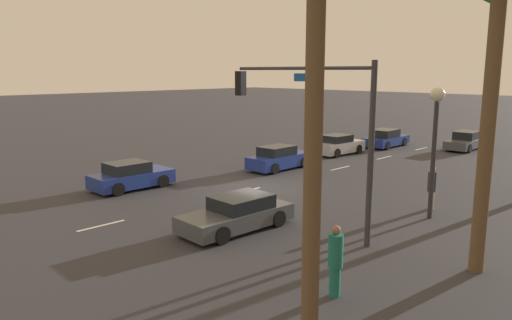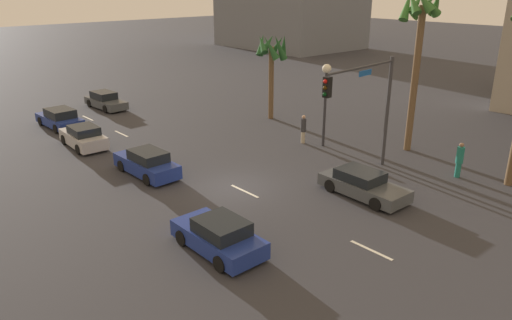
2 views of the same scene
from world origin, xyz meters
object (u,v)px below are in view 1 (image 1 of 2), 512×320
object	(u,v)px
car_2	(338,145)
car_3	(237,214)
traffic_signal	(318,117)
pedestrian_1	(432,187)
car_0	(386,139)
car_4	(466,141)
car_5	(131,176)
car_1	(279,158)
pedestrian_0	(335,259)
palm_tree_0	(500,15)
streetlamp	(435,126)

from	to	relation	value
car_2	car_3	world-z (taller)	car_2
traffic_signal	pedestrian_1	bearing A→B (deg)	164.95
car_0	car_4	bearing A→B (deg)	121.96
car_5	car_1	bearing A→B (deg)	167.59
car_1	car_4	world-z (taller)	car_1
car_0	pedestrian_0	size ratio (longest dim) A/B	2.33
car_4	car_5	size ratio (longest dim) A/B	1.12
pedestrian_1	traffic_signal	bearing A→B (deg)	-15.05
car_2	palm_tree_0	world-z (taller)	palm_tree_0
car_5	pedestrian_0	distance (m)	14.49
car_3	car_2	bearing A→B (deg)	-156.70
car_1	pedestrian_0	distance (m)	16.80
car_3	traffic_signal	world-z (taller)	traffic_signal
car_1	car_5	world-z (taller)	car_1
car_5	pedestrian_0	bearing A→B (deg)	80.05
traffic_signal	car_4	bearing A→B (deg)	-170.66
traffic_signal	palm_tree_0	bearing A→B (deg)	97.65
car_3	car_4	bearing A→B (deg)	-176.58
car_4	streetlamp	xyz separation A→B (m)	(18.62, 5.98, 3.11)
car_0	pedestrian_1	distance (m)	17.66
palm_tree_0	car_1	bearing A→B (deg)	-116.15
car_4	streetlamp	distance (m)	19.80
car_0	streetlamp	bearing A→B (deg)	35.23
traffic_signal	pedestrian_0	world-z (taller)	traffic_signal
car_4	traffic_signal	xyz separation A→B (m)	(23.30, 3.83, 3.64)
streetlamp	pedestrian_1	world-z (taller)	streetlamp
pedestrian_1	car_3	bearing A→B (deg)	-27.21
car_5	pedestrian_1	size ratio (longest dim) A/B	2.17
car_5	palm_tree_0	xyz separation A→B (m)	(-1.90, 16.30, 6.68)
car_5	car_0	bearing A→B (deg)	174.71
car_2	traffic_signal	bearing A→B (deg)	32.61
traffic_signal	car_2	bearing A→B (deg)	-147.39
car_0	pedestrian_1	bearing A→B (deg)	36.11
car_5	car_4	bearing A→B (deg)	164.13
car_0	car_2	distance (m)	5.53
car_2	car_5	xyz separation A→B (m)	(15.85, -1.38, -0.01)
car_2	car_3	xyz separation A→B (m)	(16.41, 7.07, -0.06)
car_1	pedestrian_1	xyz separation A→B (m)	(1.84, 10.41, 0.33)
car_2	car_5	distance (m)	15.91
streetlamp	palm_tree_0	bearing A→B (deg)	40.46
car_2	traffic_signal	world-z (taller)	traffic_signal
car_4	streetlamp	size ratio (longest dim) A/B	0.87
palm_tree_0	car_2	bearing A→B (deg)	-133.10
traffic_signal	palm_tree_0	size ratio (longest dim) A/B	0.64
car_3	car_4	xyz separation A→B (m)	(-25.01, -1.50, 0.03)
car_0	car_1	size ratio (longest dim) A/B	1.02
car_4	palm_tree_0	xyz separation A→B (m)	(22.56, 9.35, 6.69)
car_2	traffic_signal	distance (m)	17.82
traffic_signal	pedestrian_1	distance (m)	6.96
car_3	palm_tree_0	xyz separation A→B (m)	(-2.45, 7.85, 6.73)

